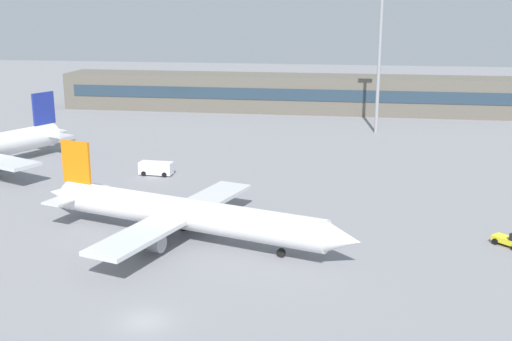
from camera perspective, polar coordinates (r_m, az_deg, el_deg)
The scene contains 6 objects.
ground_plane at distance 92.30m, azimuth -1.98°, elevation -1.72°, with size 400.00×400.00×0.00m, color gray.
terminal_building at distance 160.28m, azimuth 2.84°, elevation 6.92°, with size 112.81×12.13×9.00m.
airplane_near at distance 72.38m, azimuth -6.14°, elevation -3.92°, with size 39.57×28.18×10.02m.
baggage_tug_yellow at distance 76.13m, azimuth 21.83°, elevation -5.78°, with size 3.63×3.58×1.75m.
service_van_white at distance 101.11m, azimuth -8.90°, elevation 0.22°, with size 5.30×2.55×2.08m.
floodlight_tower_west at distance 133.31m, azimuth 10.98°, elevation 10.47°, with size 3.20×0.80×29.67m.
Camera 1 is at (16.93, -46.93, 25.98)m, focal length 44.80 mm.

